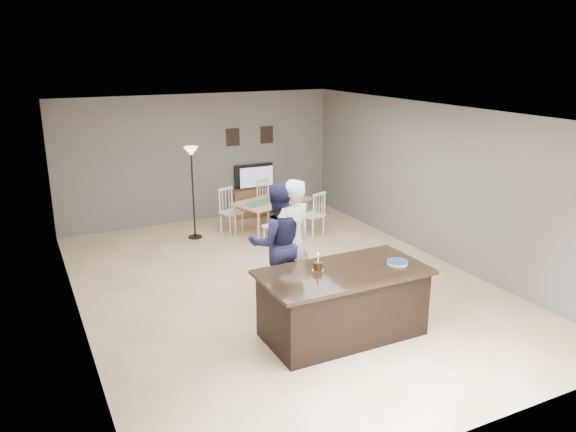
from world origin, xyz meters
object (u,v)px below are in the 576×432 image
man (278,243)px  tv_console (257,202)px  kitchen_island (343,303)px  plate_stack (397,263)px  floor_lamp (192,168)px  television (255,177)px  woman (292,241)px  birthday_cake (318,266)px  dining_table (272,206)px

man → tv_console: bearing=-97.9°
kitchen_island → plate_stack: bearing=-9.5°
kitchen_island → floor_lamp: size_ratio=1.19×
tv_console → man: bearing=-109.4°
television → man: bearing=70.9°
woman → man: bearing=-41.4°
kitchen_island → birthday_cake: size_ratio=9.15×
tv_console → man: (-1.49, -4.22, 0.59)m
television → birthday_cake: 5.69m
kitchen_island → birthday_cake: 0.60m
television → birthday_cake: birthday_cake is taller
woman → dining_table: bearing=-123.3°
woman → kitchen_island: bearing=80.8°
tv_console → television: size_ratio=1.31×
plate_stack → floor_lamp: bearing=105.0°
kitchen_island → dining_table: 4.30m
woman → man: size_ratio=1.03×
kitchen_island → man: (-0.29, 1.35, 0.43)m
dining_table → tv_console: bearing=60.3°
television → dining_table: size_ratio=0.45×
kitchen_island → tv_console: (1.20, 5.57, -0.15)m
kitchen_island → man: size_ratio=1.21×
plate_stack → dining_table: 4.34m
tv_console → dining_table: size_ratio=0.59×
tv_console → television: (0.00, 0.07, 0.56)m
kitchen_island → dining_table: dining_table is taller
dining_table → kitchen_island: bearing=-121.1°
man → floor_lamp: (-0.25, 3.29, 0.52)m
birthday_cake → dining_table: (1.22, 4.05, -0.38)m
floor_lamp → dining_table: bearing=-16.7°
birthday_cake → floor_lamp: (-0.25, 4.49, 0.45)m
kitchen_island → television: television is taller
kitchen_island → plate_stack: size_ratio=7.73×
birthday_cake → dining_table: 4.24m
woman → floor_lamp: size_ratio=1.01×
plate_stack → floor_lamp: (-1.28, 4.76, 0.48)m
television → floor_lamp: floor_lamp is taller
television → woman: 4.58m
woman → plate_stack: bearing=107.6°
plate_stack → floor_lamp: 4.96m
tv_console → birthday_cake: bearing=-105.4°
woman → birthday_cake: woman is taller
man → dining_table: size_ratio=0.88×
man → dining_table: 3.12m
woman → birthday_cake: size_ratio=7.80×
floor_lamp → plate_stack: bearing=-75.0°
tv_console → birthday_cake: birthday_cake is taller
birthday_cake → plate_stack: birthday_cake is taller
woman → dining_table: woman is taller
tv_console → floor_lamp: bearing=-151.8°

